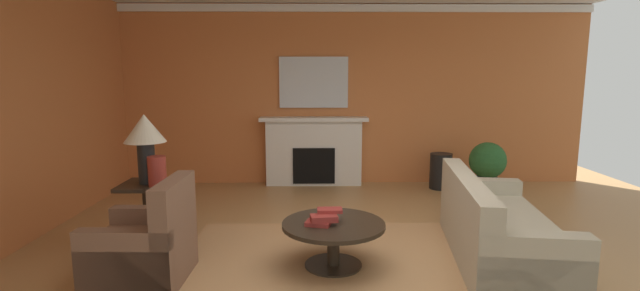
{
  "coord_description": "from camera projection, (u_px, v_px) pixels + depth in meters",
  "views": [
    {
      "loc": [
        -0.57,
        -4.32,
        1.87
      ],
      "look_at": [
        -0.49,
        1.18,
        1.0
      ],
      "focal_mm": 25.45,
      "sensor_mm": 36.0,
      "label": 1
    }
  ],
  "objects": [
    {
      "name": "vase_tall_corner",
      "position": [
        441.0,
        171.0,
        7.43
      ],
      "size": [
        0.36,
        0.36,
        0.58
      ],
      "primitive_type": "cylinder",
      "color": "black",
      "rests_on": "ground_plane"
    },
    {
      "name": "armchair_near_window",
      "position": [
        146.0,
        249.0,
        4.1
      ],
      "size": [
        0.82,
        0.82,
        0.95
      ],
      "color": "brown",
      "rests_on": "ground_plane"
    },
    {
      "name": "table_lamp",
      "position": [
        145.0,
        135.0,
        4.83
      ],
      "size": [
        0.44,
        0.44,
        0.75
      ],
      "color": "black",
      "rests_on": "side_table"
    },
    {
      "name": "ground_plane",
      "position": [
        370.0,
        262.0,
        4.57
      ],
      "size": [
        9.75,
        9.75,
        0.0
      ],
      "primitive_type": "plane",
      "color": "tan"
    },
    {
      "name": "book_art_folio",
      "position": [
        324.0,
        218.0,
        4.29
      ],
      "size": [
        0.27,
        0.18,
        0.06
      ],
      "primitive_type": "cube",
      "rotation": [
        0.0,
        0.0,
        0.13
      ],
      "color": "maroon",
      "rests_on": "coffee_table"
    },
    {
      "name": "mantel_mirror",
      "position": [
        314.0,
        82.0,
        7.59
      ],
      "size": [
        1.15,
        0.04,
        0.85
      ],
      "primitive_type": "cube",
      "color": "silver"
    },
    {
      "name": "coffee_table",
      "position": [
        333.0,
        234.0,
        4.39
      ],
      "size": [
        1.0,
        1.0,
        0.45
      ],
      "color": "#2D2319",
      "rests_on": "ground_plane"
    },
    {
      "name": "sofa",
      "position": [
        496.0,
        231.0,
        4.58
      ],
      "size": [
        1.19,
        2.21,
        0.85
      ],
      "color": "#BCB299",
      "rests_on": "ground_plane"
    },
    {
      "name": "book_small_novel",
      "position": [
        330.0,
        210.0,
        4.39
      ],
      "size": [
        0.24,
        0.15,
        0.03
      ],
      "primitive_type": "cube",
      "rotation": [
        0.0,
        0.0,
        0.02
      ],
      "color": "maroon",
      "rests_on": "coffee_table"
    },
    {
      "name": "potted_plant",
      "position": [
        487.0,
        164.0,
        6.99
      ],
      "size": [
        0.56,
        0.56,
        0.83
      ],
      "color": "#333333",
      "rests_on": "ground_plane"
    },
    {
      "name": "wall_fireplace",
      "position": [
        347.0,
        95.0,
        7.73
      ],
      "size": [
        8.1,
        0.12,
        3.02
      ],
      "primitive_type": "cube",
      "color": "#CC723D",
      "rests_on": "ground_plane"
    },
    {
      "name": "vase_on_side_table",
      "position": [
        157.0,
        171.0,
        4.77
      ],
      "size": [
        0.19,
        0.19,
        0.32
      ],
      "primitive_type": "cylinder",
      "color": "#9E3328",
      "rests_on": "side_table"
    },
    {
      "name": "crown_moulding",
      "position": [
        348.0,
        8.0,
        7.42
      ],
      "size": [
        8.1,
        0.08,
        0.12
      ],
      "primitive_type": "cube",
      "color": "white"
    },
    {
      "name": "fireplace",
      "position": [
        314.0,
        153.0,
        7.66
      ],
      "size": [
        1.8,
        0.35,
        1.16
      ],
      "color": "white",
      "rests_on": "ground_plane"
    },
    {
      "name": "area_rug",
      "position": [
        333.0,
        266.0,
        4.45
      ],
      "size": [
        3.07,
        2.55,
        0.01
      ],
      "primitive_type": "cube",
      "color": "tan",
      "rests_on": "ground_plane"
    },
    {
      "name": "side_table",
      "position": [
        149.0,
        210.0,
        4.96
      ],
      "size": [
        0.56,
        0.56,
        0.7
      ],
      "color": "#2D2319",
      "rests_on": "ground_plane"
    },
    {
      "name": "book_red_cover",
      "position": [
        318.0,
        223.0,
        4.3
      ],
      "size": [
        0.26,
        0.21,
        0.04
      ],
      "primitive_type": "cube",
      "rotation": [
        0.0,
        0.0,
        -0.25
      ],
      "color": "maroon",
      "rests_on": "coffee_table"
    }
  ]
}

